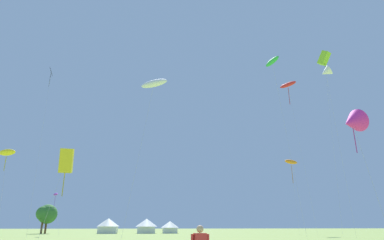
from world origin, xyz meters
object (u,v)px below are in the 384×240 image
at_px(kite_purple_parafoil, 56,194).
at_px(tree_distant_right, 47,214).
at_px(kite_magenta_delta, 352,122).
at_px(festival_tent_right, 108,225).
at_px(festival_tent_center, 170,227).
at_px(tree_distant_left, 44,214).
at_px(kite_yellow_parafoil, 7,153).
at_px(kite_green_parafoil, 272,62).
at_px(kite_white_parafoil, 154,84).
at_px(kite_red_parafoil, 288,85).
at_px(festival_tent_left, 146,225).
at_px(kite_lime_box, 324,58).
at_px(kite_white_delta, 326,72).
at_px(kite_orange_parafoil, 291,162).
at_px(kite_black_diamond, 50,77).
at_px(kite_yellow_box, 66,161).

xyz_separation_m(kite_purple_parafoil, tree_distant_right, (-6.50, 18.37, -2.85)).
relative_size(kite_magenta_delta, festival_tent_right, 2.05).
relative_size(festival_tent_center, tree_distant_right, 0.66).
bearing_deg(tree_distant_left, kite_yellow_parafoil, -79.77).
relative_size(kite_green_parafoil, tree_distant_right, 4.05).
xyz_separation_m(kite_white_parafoil, tree_distant_right, (-23.66, 47.90, -12.05)).
distance_m(kite_yellow_parafoil, festival_tent_center, 45.40).
bearing_deg(festival_tent_right, kite_magenta_delta, -65.89).
bearing_deg(festival_tent_center, kite_red_parafoil, -32.86).
height_order(festival_tent_left, tree_distant_left, tree_distant_left).
bearing_deg(festival_tent_right, tree_distant_right, 176.78).
xyz_separation_m(kite_magenta_delta, kite_lime_box, (16.26, 28.53, 22.74)).
bearing_deg(kite_white_delta, festival_tent_center, 124.49).
xyz_separation_m(kite_orange_parafoil, kite_lime_box, (4.06, -10.28, 18.19)).
height_order(kite_black_diamond, festival_tent_left, kite_black_diamond).
bearing_deg(festival_tent_center, kite_orange_parafoil, -37.35).
bearing_deg(festival_tent_right, kite_yellow_box, -89.91).
height_order(kite_orange_parafoil, kite_white_delta, kite_white_delta).
bearing_deg(kite_orange_parafoil, festival_tent_right, 154.62).
bearing_deg(festival_tent_right, festival_tent_center, 0.00).
bearing_deg(kite_purple_parafoil, kite_white_delta, -20.22).
xyz_separation_m(festival_tent_right, festival_tent_left, (8.74, 0.00, -0.04)).
distance_m(kite_green_parafoil, kite_white_parafoil, 21.84).
distance_m(festival_tent_right, festival_tent_left, 8.74).
bearing_deg(kite_white_delta, festival_tent_right, 137.78).
relative_size(kite_red_parafoil, tree_distant_left, 5.44).
xyz_separation_m(kite_yellow_parafoil, tree_distant_right, (-6.40, 39.70, -5.82)).
distance_m(kite_purple_parafoil, tree_distant_left, 19.20).
relative_size(kite_magenta_delta, kite_yellow_box, 1.03).
bearing_deg(kite_lime_box, festival_tent_left, 139.48).
bearing_deg(festival_tent_right, kite_yellow_parafoil, -100.99).
height_order(kite_yellow_parafoil, kite_red_parafoil, kite_red_parafoil).
bearing_deg(kite_green_parafoil, kite_magenta_delta, -95.57).
bearing_deg(kite_white_parafoil, kite_magenta_delta, -31.30).
bearing_deg(kite_purple_parafoil, festival_tent_center, 39.06).
distance_m(kite_yellow_box, kite_lime_box, 49.50).
height_order(kite_lime_box, festival_tent_left, kite_lime_box).
xyz_separation_m(kite_green_parafoil, tree_distant_right, (-41.15, 38.41, -21.06)).
bearing_deg(kite_purple_parafoil, kite_green_parafoil, -30.04).
relative_size(festival_tent_right, tree_distant_right, 0.80).
distance_m(kite_green_parafoil, festival_tent_right, 52.00).
xyz_separation_m(kite_green_parafoil, tree_distant_left, (-41.78, 37.65, -20.96)).
relative_size(kite_yellow_parafoil, kite_black_diamond, 0.35).
bearing_deg(kite_lime_box, kite_purple_parafoil, 167.92).
height_order(kite_red_parafoil, festival_tent_left, kite_red_parafoil).
relative_size(kite_white_parafoil, festival_tent_center, 4.01).
relative_size(festival_tent_left, tree_distant_left, 0.84).
distance_m(kite_white_delta, kite_black_diamond, 48.83).
bearing_deg(kite_yellow_box, kite_white_delta, 10.78).
relative_size(kite_red_parafoil, festival_tent_left, 6.50).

